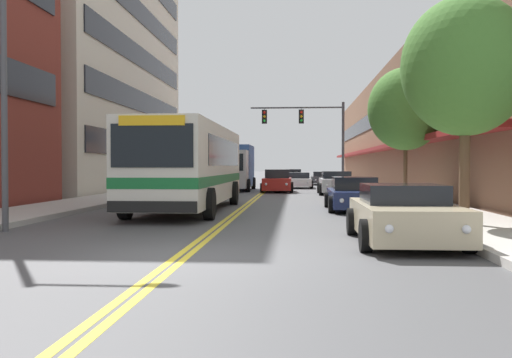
% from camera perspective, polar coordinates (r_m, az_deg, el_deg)
% --- Properties ---
extents(ground_plane, '(240.00, 240.00, 0.00)m').
position_cam_1_polar(ground_plane, '(47.39, 1.53, -0.69)').
color(ground_plane, '#4C4C4F').
extents(sidewalk_left, '(2.90, 106.00, 0.16)m').
position_cam_1_polar(sidewalk_left, '(48.20, -6.76, -0.57)').
color(sidewalk_left, '#B2ADA5').
rests_on(sidewalk_left, ground_plane).
extents(sidewalk_right, '(2.90, 106.00, 0.16)m').
position_cam_1_polar(sidewalk_right, '(47.59, 9.92, -0.60)').
color(sidewalk_right, '#B2ADA5').
rests_on(sidewalk_right, ground_plane).
extents(centre_line, '(0.34, 106.00, 0.01)m').
position_cam_1_polar(centre_line, '(47.39, 1.53, -0.69)').
color(centre_line, yellow).
rests_on(centre_line, ground_plane).
extents(office_tower_left, '(12.08, 24.10, 24.43)m').
position_cam_1_polar(office_tower_left, '(44.04, -19.09, 15.11)').
color(office_tower_left, beige).
rests_on(office_tower_left, ground_plane).
extents(storefront_row_right, '(9.10, 68.00, 9.10)m').
position_cam_1_polar(storefront_row_right, '(48.56, 16.65, 4.67)').
color(storefront_row_right, brown).
rests_on(storefront_row_right, ground_plane).
extents(city_bus, '(2.95, 11.39, 3.13)m').
position_cam_1_polar(city_bus, '(21.72, -6.56, 1.57)').
color(city_bus, silver).
rests_on(city_bus, ground_plane).
extents(car_champagne_parked_left_near, '(2.18, 4.29, 1.25)m').
position_cam_1_polar(car_champagne_parked_left_near, '(34.24, -6.80, -0.51)').
color(car_champagne_parked_left_near, beige).
rests_on(car_champagne_parked_left_near, ground_plane).
extents(car_slate_blue_parked_left_mid, '(2.02, 4.35, 1.41)m').
position_cam_1_polar(car_slate_blue_parked_left_mid, '(44.55, -4.22, 0.02)').
color(car_slate_blue_parked_left_mid, '#475675').
rests_on(car_slate_blue_parked_left_mid, ground_plane).
extents(car_beige_parked_right_foreground, '(2.18, 4.59, 1.27)m').
position_cam_1_polar(car_beige_parked_right_foreground, '(12.78, 14.55, -3.51)').
color(car_beige_parked_right_foreground, '#BCAD89').
rests_on(car_beige_parked_right_foreground, ground_plane).
extents(car_silver_parked_right_mid, '(2.13, 4.76, 1.35)m').
position_cam_1_polar(car_silver_parked_right_mid, '(33.78, 8.03, -0.42)').
color(car_silver_parked_right_mid, '#B7B7BC').
rests_on(car_silver_parked_right_mid, ground_plane).
extents(car_dark_grey_parked_right_far, '(2.15, 4.26, 1.15)m').
position_cam_1_polar(car_dark_grey_parked_right_far, '(50.62, 6.66, 0.05)').
color(car_dark_grey_parked_right_far, '#38383D').
rests_on(car_dark_grey_parked_right_far, ground_plane).
extents(car_navy_parked_right_end, '(2.08, 4.58, 1.25)m').
position_cam_1_polar(car_navy_parked_right_end, '(21.84, 9.78, -1.56)').
color(car_navy_parked_right_end, '#19234C').
rests_on(car_navy_parked_right_end, ground_plane).
extents(car_black_moving_lead, '(2.08, 4.17, 1.31)m').
position_cam_1_polar(car_black_moving_lead, '(59.83, 3.77, 0.31)').
color(car_black_moving_lead, black).
rests_on(car_black_moving_lead, ground_plane).
extents(car_white_moving_second, '(2.07, 4.15, 1.17)m').
position_cam_1_polar(car_white_moving_second, '(42.85, 4.31, -0.17)').
color(car_white_moving_second, white).
rests_on(car_white_moving_second, ground_plane).
extents(car_red_moving_third, '(2.02, 4.32, 1.44)m').
position_cam_1_polar(car_red_moving_third, '(36.34, 2.16, -0.27)').
color(car_red_moving_third, maroon).
rests_on(car_red_moving_third, ground_plane).
extents(box_truck, '(2.58, 6.64, 3.08)m').
position_cam_1_polar(box_truck, '(38.84, -2.21, 1.21)').
color(box_truck, '#B7B7BC').
rests_on(box_truck, ground_plane).
extents(traffic_signal_mast, '(6.27, 0.38, 5.92)m').
position_cam_1_polar(traffic_signal_mast, '(38.43, 5.41, 5.15)').
color(traffic_signal_mast, '#47474C').
rests_on(traffic_signal_mast, ground_plane).
extents(street_lamp_left_near, '(2.25, 0.28, 8.83)m').
position_cam_1_polar(street_lamp_left_near, '(16.08, -23.04, 13.82)').
color(street_lamp_left_near, '#47474C').
rests_on(street_lamp_left_near, ground_plane).
extents(street_tree_right_near, '(3.29, 3.29, 5.91)m').
position_cam_1_polar(street_tree_right_near, '(16.01, 20.20, 10.50)').
color(street_tree_right_near, brown).
rests_on(street_tree_right_near, sidewalk_right).
extents(street_tree_right_mid, '(3.34, 3.34, 5.88)m').
position_cam_1_polar(street_tree_right_mid, '(26.33, 14.74, 6.79)').
color(street_tree_right_mid, brown).
rests_on(street_tree_right_mid, sidewalk_right).
extents(fire_hydrant, '(0.29, 0.21, 0.89)m').
position_cam_1_polar(fire_hydrant, '(20.19, 15.05, -1.74)').
color(fire_hydrant, '#B7B7BC').
rests_on(fire_hydrant, sidewalk_right).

